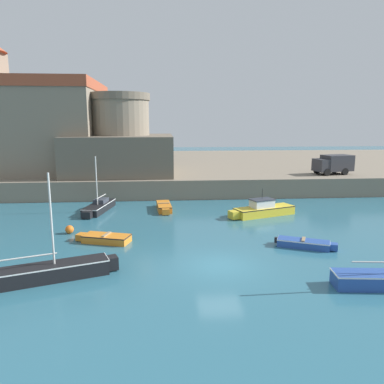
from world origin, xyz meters
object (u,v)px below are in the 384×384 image
dinghy_orange_1 (164,207)px  dinghy_orange_4 (105,238)px  sailboat_black_3 (99,207)px  sailboat_black_2 (48,272)px  dinghy_blue_0 (305,243)px  fortress (121,146)px  church (48,123)px  truck_on_quay (333,164)px  motorboat_yellow_5 (263,210)px  mooring_buoy (69,229)px

dinghy_orange_1 → dinghy_orange_4: dinghy_orange_1 is taller
sailboat_black_3 → sailboat_black_2: bearing=-90.4°
sailboat_black_2 → dinghy_orange_4: bearing=71.9°
dinghy_blue_0 → sailboat_black_3: (-14.94, 11.21, 0.15)m
dinghy_blue_0 → fortress: bearing=122.1°
church → truck_on_quay: (33.40, -6.20, -4.60)m
sailboat_black_3 → motorboat_yellow_5: (14.41, -2.80, 0.11)m
truck_on_quay → dinghy_orange_1: bearing=-158.3°
fortress → truck_on_quay: 24.69m
church → dinghy_blue_0: bearing=-47.5°
motorboat_yellow_5 → mooring_buoy: size_ratio=10.13×
dinghy_orange_1 → sailboat_black_2: (-6.03, -15.04, 0.14)m
dinghy_blue_0 → dinghy_orange_1: (-9.01, 11.13, 0.05)m
sailboat_black_2 → sailboat_black_3: sailboat_black_2 is taller
motorboat_yellow_5 → mooring_buoy: 15.93m
dinghy_orange_4 → sailboat_black_2: bearing=-108.1°
dinghy_orange_1 → fortress: fortress is taller
mooring_buoy → church: church is taller
dinghy_orange_1 → fortress: (-4.92, 11.10, 4.88)m
dinghy_blue_0 → sailboat_black_3: sailboat_black_3 is taller
fortress → dinghy_orange_1: bearing=-66.1°
church → truck_on_quay: 34.28m
fortress → motorboat_yellow_5: bearing=-45.9°
dinghy_blue_0 → dinghy_orange_1: bearing=129.0°
dinghy_blue_0 → dinghy_orange_1: size_ratio=0.90×
dinghy_orange_1 → motorboat_yellow_5: (8.49, -2.71, 0.21)m
mooring_buoy → fortress: (1.99, 17.90, 4.90)m
church → dinghy_orange_1: bearing=-45.0°
dinghy_blue_0 → dinghy_orange_1: dinghy_orange_1 is taller
sailboat_black_2 → dinghy_blue_0: bearing=14.6°
sailboat_black_3 → mooring_buoy: bearing=-98.2°
dinghy_orange_1 → sailboat_black_3: 5.92m
church → fortress: bearing=-17.5°
sailboat_black_2 → truck_on_quay: size_ratio=1.47×
dinghy_orange_1 → mooring_buoy: (-6.91, -6.80, -0.02)m
dinghy_orange_4 → church: (-9.88, 22.95, 7.58)m
fortress → church: bearing=162.5°
dinghy_orange_4 → church: bearing=113.3°
motorboat_yellow_5 → church: church is taller
dinghy_orange_1 → church: 21.11m
truck_on_quay → fortress: bearing=172.2°
dinghy_orange_1 → church: size_ratio=0.27×
dinghy_blue_0 → sailboat_black_3: 18.67m
sailboat_black_3 → mooring_buoy: size_ratio=9.39×
sailboat_black_2 → fortress: size_ratio=0.57×
motorboat_yellow_5 → sailboat_black_2: bearing=-139.7°
dinghy_orange_4 → fortress: 20.72m
dinghy_blue_0 → church: 34.83m
dinghy_blue_0 → truck_on_quay: (10.46, 18.87, 2.99)m
dinghy_blue_0 → mooring_buoy: 16.50m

